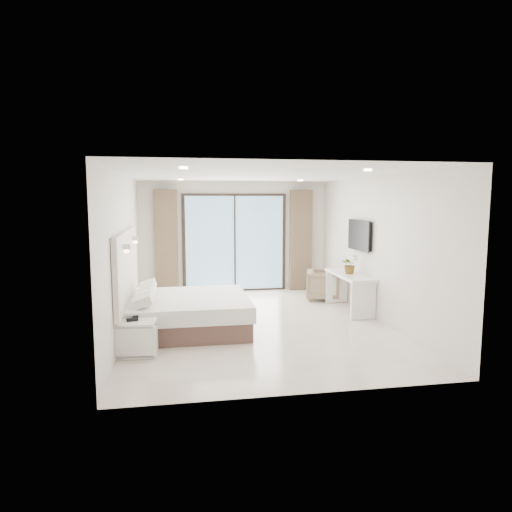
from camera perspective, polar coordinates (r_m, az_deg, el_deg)
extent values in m
plane|color=beige|center=(8.46, 0.04, -8.46)|extent=(6.20, 6.20, 0.00)
cube|color=silver|center=(11.25, -2.70, 2.40)|extent=(4.60, 0.02, 2.70)
cube|color=silver|center=(5.21, 5.97, -3.10)|extent=(4.60, 0.02, 2.70)
cube|color=silver|center=(8.13, -16.15, 0.32)|extent=(0.02, 6.20, 2.70)
cube|color=silver|center=(8.89, 14.80, 0.93)|extent=(0.02, 6.20, 2.70)
cube|color=white|center=(8.16, 0.04, 10.13)|extent=(4.60, 6.20, 0.02)
cube|color=silver|center=(7.98, -15.87, -1.24)|extent=(0.08, 3.00, 1.20)
cube|color=black|center=(9.45, 12.90, 2.56)|extent=(0.06, 1.00, 0.58)
cube|color=black|center=(9.44, 12.67, 2.56)|extent=(0.02, 1.04, 0.62)
cube|color=black|center=(11.24, -2.68, 1.63)|extent=(2.56, 0.04, 2.42)
cube|color=#8EBFE3|center=(11.21, -2.66, 1.62)|extent=(2.40, 0.01, 2.30)
cube|color=#776447|center=(11.04, -11.14, 1.66)|extent=(0.55, 0.14, 2.50)
cube|color=#776447|center=(11.45, 5.61, 1.96)|extent=(0.55, 0.14, 2.50)
cylinder|color=white|center=(6.24, -9.05, 10.79)|extent=(0.12, 0.12, 0.02)
cylinder|color=white|center=(6.80, 13.80, 10.36)|extent=(0.12, 0.12, 0.02)
cylinder|color=white|center=(9.84, -9.41, 9.40)|extent=(0.12, 0.12, 0.02)
cylinder|color=white|center=(10.20, 5.56, 9.37)|extent=(0.12, 0.12, 0.02)
cube|color=brown|center=(8.13, -8.51, -8.00)|extent=(2.01, 1.91, 0.32)
cube|color=silver|center=(8.06, -8.55, -6.01)|extent=(2.09, 1.99, 0.26)
cube|color=white|center=(7.40, -13.93, -5.73)|extent=(0.28, 0.40, 0.14)
cube|color=white|center=(7.82, -13.72, -5.04)|extent=(0.28, 0.40, 0.14)
cube|color=white|center=(8.25, -13.52, -4.40)|extent=(0.28, 0.40, 0.14)
cube|color=white|center=(8.68, -13.35, -3.84)|extent=(0.28, 0.40, 0.14)
cube|color=white|center=(6.93, -14.77, -8.04)|extent=(0.60, 0.51, 0.05)
cube|color=white|center=(7.06, -14.65, -11.61)|extent=(0.60, 0.51, 0.05)
cube|color=white|center=(6.80, -14.85, -10.38)|extent=(0.56, 0.11, 0.46)
cube|color=white|center=(7.19, -14.58, -9.41)|extent=(0.56, 0.11, 0.46)
cube|color=black|center=(6.94, -15.23, -7.58)|extent=(0.19, 0.16, 0.06)
cube|color=white|center=(9.47, 11.59, -2.34)|extent=(0.50, 1.61, 0.06)
cube|color=white|center=(8.88, 13.25, -5.54)|extent=(0.48, 0.06, 0.71)
cube|color=white|center=(10.21, 10.04, -3.82)|extent=(0.48, 0.06, 0.71)
imported|color=#33662D|center=(9.43, 11.65, -1.27)|extent=(0.47, 0.49, 0.30)
imported|color=#8C795C|center=(10.49, 8.37, -3.42)|extent=(0.85, 0.88, 0.74)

